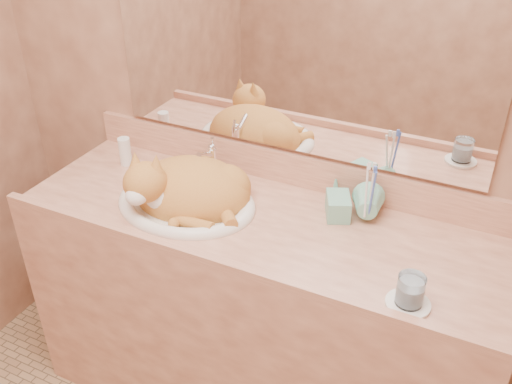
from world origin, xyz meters
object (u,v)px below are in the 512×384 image
at_px(sink_basin, 185,186).
at_px(toothbrush_cup, 367,213).
at_px(soap_dispenser, 341,204).
at_px(water_glass, 410,290).
at_px(vanity_counter, 257,317).
at_px(cat, 186,187).

bearing_deg(sink_basin, toothbrush_cup, 25.46).
bearing_deg(soap_dispenser, water_glass, -67.64).
height_order(soap_dispenser, toothbrush_cup, soap_dispenser).
bearing_deg(soap_dispenser, toothbrush_cup, -0.67).
height_order(soap_dispenser, water_glass, soap_dispenser).
bearing_deg(toothbrush_cup, vanity_counter, -159.29).
relative_size(sink_basin, soap_dispenser, 2.85).
distance_m(toothbrush_cup, water_glass, 0.37).
xyz_separation_m(vanity_counter, soap_dispenser, (0.25, 0.09, 0.51)).
xyz_separation_m(cat, toothbrush_cup, (0.58, 0.13, -0.02)).
xyz_separation_m(sink_basin, cat, (-0.00, 0.01, -0.01)).
relative_size(sink_basin, toothbrush_cup, 4.37).
distance_m(cat, water_glass, 0.80).
bearing_deg(sink_basin, soap_dispenser, 23.92).
xyz_separation_m(sink_basin, toothbrush_cup, (0.58, 0.14, -0.02)).
xyz_separation_m(cat, soap_dispenser, (0.50, 0.10, 0.02)).
xyz_separation_m(vanity_counter, sink_basin, (-0.25, -0.02, 0.50)).
bearing_deg(vanity_counter, water_glass, -18.91).
distance_m(sink_basin, soap_dispenser, 0.51).
distance_m(sink_basin, water_glass, 0.80).
bearing_deg(toothbrush_cup, soap_dispenser, -156.78).
relative_size(soap_dispenser, toothbrush_cup, 1.53).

